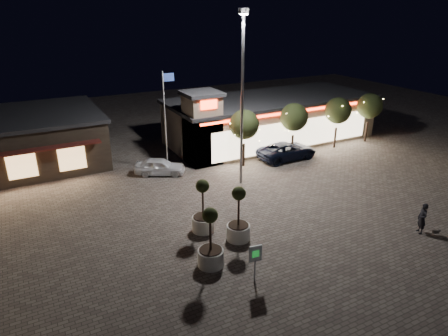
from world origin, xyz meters
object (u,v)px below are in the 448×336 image
white_sedan (160,166)px  planter_mid (211,248)px  valet_sign (255,257)px  pickup_truck (287,151)px  pedestrian (422,218)px  planter_left (203,215)px

white_sedan → planter_mid: planter_mid is taller
valet_sign → white_sedan: bearing=88.3°
pickup_truck → planter_mid: bearing=129.7°
white_sedan → pedestrian: 18.91m
pedestrian → valet_sign: (-11.06, 0.73, 0.47)m
pickup_truck → planter_left: bearing=122.3°
planter_left → valet_sign: size_ratio=1.65×
pedestrian → planter_mid: 12.71m
pedestrian → planter_mid: bearing=-79.0°
pickup_truck → pedestrian: pedestrian is taller
planter_mid → valet_sign: planter_mid is taller
white_sedan → valet_sign: bearing=-153.3°
white_sedan → valet_sign: 14.93m
white_sedan → planter_mid: (-1.74, -12.74, 0.35)m
planter_mid → valet_sign: 2.56m
white_sedan → planter_mid: 12.86m
pickup_truck → planter_left: size_ratio=1.62×
pickup_truck → planter_mid: 16.79m
white_sedan → planter_left: (-0.62, -9.42, 0.35)m
pickup_truck → valet_sign: (-11.45, -13.07, 0.66)m
white_sedan → planter_mid: size_ratio=1.19×
pickup_truck → planter_mid: size_ratio=1.62×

